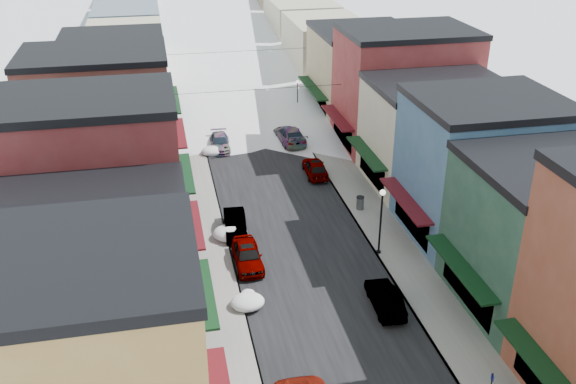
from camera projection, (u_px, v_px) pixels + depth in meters
name	position (u px, v px, depth m)	size (l,w,h in m)	color
road	(232.00, 91.00, 80.20)	(10.00, 160.00, 0.01)	black
sidewalk_left	(179.00, 94.00, 78.96)	(3.20, 160.00, 0.15)	gray
sidewalk_right	(284.00, 87.00, 81.38)	(3.20, 160.00, 0.15)	gray
curb_left	(192.00, 93.00, 79.25)	(0.10, 160.00, 0.15)	slate
curb_right	(272.00, 88.00, 81.10)	(0.10, 160.00, 0.15)	slate
bldg_l_yellow	(79.00, 376.00, 26.02)	(11.30, 8.70, 11.50)	tan
bldg_l_cream	(95.00, 281.00, 33.93)	(11.30, 8.20, 9.50)	#B9AB95
bldg_l_brick_near	(92.00, 192.00, 40.21)	(12.30, 8.20, 12.50)	maroon
bldg_l_grayblue	(109.00, 163.00, 48.55)	(11.30, 9.20, 9.00)	slate
bldg_l_brick_far	(100.00, 114.00, 55.84)	(13.30, 9.20, 11.00)	maroon
bldg_l_tan	(116.00, 86.00, 65.04)	(11.30, 11.20, 10.00)	#977963
bldg_r_green	(550.00, 235.00, 38.33)	(11.30, 9.20, 9.50)	#204434
bldg_r_blue	(481.00, 168.00, 46.02)	(11.30, 9.20, 10.50)	#396083
bldg_r_cream	(435.00, 133.00, 54.36)	(12.30, 9.20, 9.00)	beige
bldg_r_brick_far	(404.00, 88.00, 61.81)	(13.30, 9.20, 11.50)	maroon
bldg_r_tan	(362.00, 71.00, 70.86)	(11.30, 11.20, 9.50)	tan
distant_blocks	(212.00, 23.00, 98.67)	(34.00, 55.00, 8.00)	gray
overhead_cables	(245.00, 69.00, 66.49)	(16.40, 15.04, 0.04)	black
car_silver_sedan	(248.00, 255.00, 43.78)	(1.85, 4.59, 1.57)	gray
car_dark_hatch	(235.00, 224.00, 47.82)	(1.56, 4.48, 1.48)	black
car_silver_wagon	(220.00, 142.00, 62.80)	(1.87, 4.61, 1.34)	#AAAEB3
car_green_sedan	(385.00, 298.00, 39.40)	(1.51, 4.33, 1.43)	black
car_gray_suv	(315.00, 167.00, 57.13)	(1.80, 4.48, 1.53)	gray
car_black_sedan	(290.00, 135.00, 64.22)	(2.31, 5.68, 1.65)	black
car_lane_silver	(225.00, 101.00, 73.82)	(2.00, 4.97, 1.69)	#96999D
car_lane_white	(227.00, 59.00, 91.30)	(2.77, 6.00, 1.67)	silver
trash_can	(360.00, 203.00, 51.05)	(0.63, 0.63, 1.07)	#575A5C
streetlamp_near	(381.00, 214.00, 43.94)	(0.41, 0.41, 4.93)	black
streetlamp_far	(297.00, 93.00, 71.09)	(0.32, 0.32, 3.85)	black
snow_pile_near	(248.00, 301.00, 39.61)	(2.11, 2.50, 0.89)	white
snow_pile_mid	(230.00, 232.00, 47.14)	(2.53, 2.76, 1.07)	white
snow_pile_far	(212.00, 151.00, 61.54)	(2.07, 2.47, 0.88)	white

